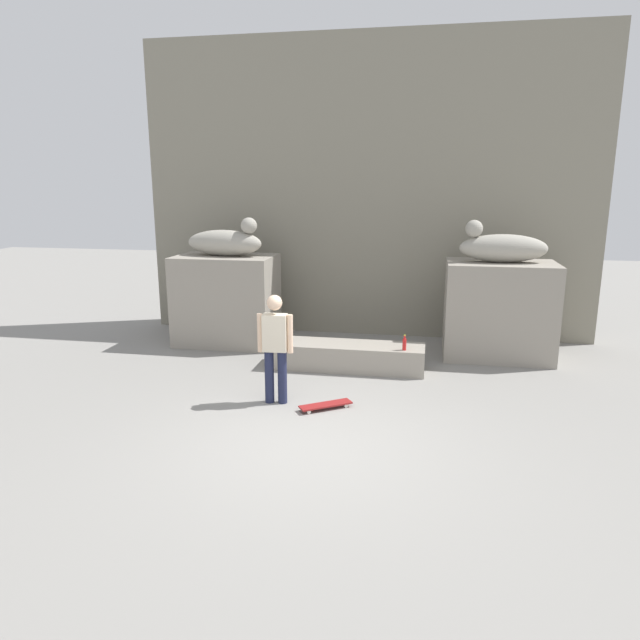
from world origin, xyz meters
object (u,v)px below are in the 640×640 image
(statue_reclining_right, at_px, (501,247))
(skater, at_px, (275,344))
(skateboard, at_px, (326,405))
(bottle_blue, at_px, (291,335))
(statue_reclining_left, at_px, (226,242))
(bottle_red, at_px, (404,344))

(statue_reclining_right, xyz_separation_m, skater, (-3.52, -3.10, -1.19))
(statue_reclining_right, xyz_separation_m, skateboard, (-2.73, -3.23, -2.05))
(skateboard, height_order, bottle_blue, bottle_blue)
(skateboard, bearing_deg, statue_reclining_left, 94.73)
(statue_reclining_right, distance_m, skater, 4.84)
(bottle_blue, bearing_deg, statue_reclining_right, 19.29)
(skateboard, distance_m, bottle_red, 2.12)
(bottle_red, xyz_separation_m, bottle_blue, (-2.05, 0.16, 0.01))
(bottle_red, bearing_deg, statue_reclining_left, 158.33)
(statue_reclining_left, height_order, statue_reclining_right, same)
(bottle_red, height_order, bottle_blue, bottle_blue)
(bottle_red, bearing_deg, skater, -138.55)
(statue_reclining_right, distance_m, bottle_blue, 4.22)
(statue_reclining_right, distance_m, bottle_red, 2.70)
(skater, height_order, skateboard, skater)
(statue_reclining_left, height_order, skateboard, statue_reclining_left)
(statue_reclining_right, bearing_deg, skateboard, 46.20)
(statue_reclining_left, distance_m, bottle_red, 4.25)
(skater, bearing_deg, statue_reclining_right, 38.48)
(bottle_blue, bearing_deg, skater, -83.71)
(statue_reclining_right, distance_m, skateboard, 4.69)
(skater, height_order, bottle_blue, skater)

